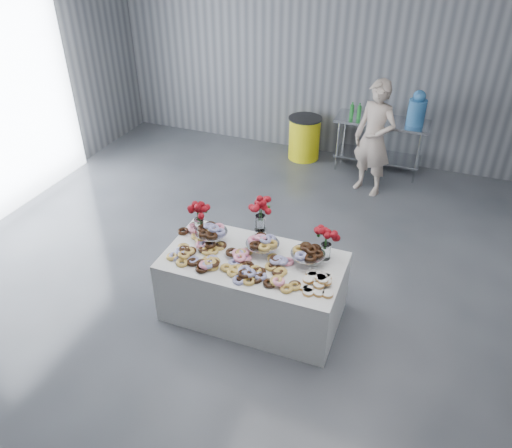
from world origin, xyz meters
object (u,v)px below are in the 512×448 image
at_px(person, 374,139).
at_px(trash_barrel, 304,138).
at_px(water_jug, 417,109).
at_px(display_table, 253,287).
at_px(prep_table, 380,136).

relative_size(person, trash_barrel, 2.37).
xyz_separation_m(water_jug, person, (-0.50, -0.78, -0.26)).
relative_size(display_table, prep_table, 1.27).
bearing_deg(trash_barrel, prep_table, 0.00).
distance_m(display_table, trash_barrel, 4.10).
xyz_separation_m(prep_table, trash_barrel, (-1.30, -0.00, -0.24)).
distance_m(display_table, water_jug, 4.28).
bearing_deg(prep_table, trash_barrel, -180.00).
relative_size(display_table, person, 1.07).
relative_size(prep_table, trash_barrel, 1.99).
height_order(display_table, prep_table, prep_table).
bearing_deg(prep_table, person, -89.85).
bearing_deg(prep_table, display_table, -99.34).
xyz_separation_m(display_table, water_jug, (1.17, 4.05, 0.77)).
relative_size(display_table, trash_barrel, 2.53).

